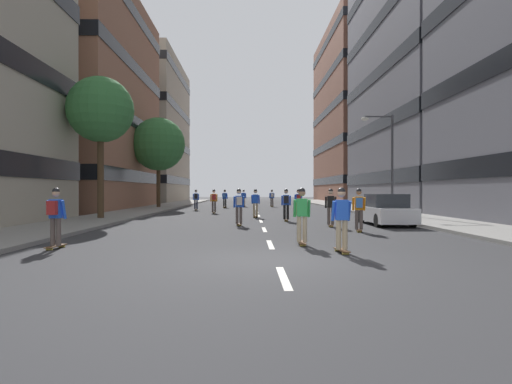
{
  "coord_description": "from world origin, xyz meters",
  "views": [
    {
      "loc": [
        -0.68,
        -10.18,
        1.7
      ],
      "look_at": [
        0.0,
        28.21,
        1.55
      ],
      "focal_mm": 29.59,
      "sensor_mm": 36.0,
      "label": 1
    }
  ],
  "objects": [
    {
      "name": "building_left_mid",
      "position": [
        -18.75,
        28.83,
        9.99
      ],
      "size": [
        15.61,
        19.94,
        19.79
      ],
      "color": "#9E6B51",
      "rests_on": "ground_plane"
    },
    {
      "name": "skater_0",
      "position": [
        -0.25,
        16.1,
        0.98
      ],
      "size": [
        0.56,
        0.92,
        1.78
      ],
      "color": "brown",
      "rests_on": "ground_plane"
    },
    {
      "name": "skater_4",
      "position": [
        1.39,
        12.99,
        1.02
      ],
      "size": [
        0.54,
        0.91,
        1.78
      ],
      "color": "brown",
      "rests_on": "ground_plane"
    },
    {
      "name": "parked_car_near",
      "position": [
        6.05,
        10.4,
        0.7
      ],
      "size": [
        1.82,
        4.4,
        1.52
      ],
      "color": "silver",
      "rests_on": "ground_plane"
    },
    {
      "name": "street_tree_near",
      "position": [
        -9.13,
        14.0,
        6.27
      ],
      "size": [
        3.73,
        3.73,
        8.04
      ],
      "color": "#4C3823",
      "rests_on": "sidewalk_left"
    },
    {
      "name": "skater_6",
      "position": [
        2.76,
        18.88,
        1.02
      ],
      "size": [
        0.54,
        0.91,
        1.78
      ],
      "color": "brown",
      "rests_on": "ground_plane"
    },
    {
      "name": "skater_2",
      "position": [
        -6.29,
        2.13,
        1.02
      ],
      "size": [
        0.55,
        0.92,
        1.78
      ],
      "color": "brown",
      "rests_on": "ground_plane"
    },
    {
      "name": "skater_5",
      "position": [
        -1.19,
        33.33,
        0.98
      ],
      "size": [
        0.57,
        0.92,
        1.78
      ],
      "color": "brown",
      "rests_on": "ground_plane"
    },
    {
      "name": "skater_10",
      "position": [
        1.74,
        33.4,
        1.02
      ],
      "size": [
        0.56,
        0.92,
        1.78
      ],
      "color": "brown",
      "rests_on": "ground_plane"
    },
    {
      "name": "lane_markings",
      "position": [
        0.0,
        25.5,
        0.0
      ],
      "size": [
        0.16,
        57.2,
        0.01
      ],
      "color": "silver",
      "rests_on": "ground_plane"
    },
    {
      "name": "street_tree_mid",
      "position": [
        -9.13,
        29.44,
        6.01
      ],
      "size": [
        4.96,
        4.96,
        8.37
      ],
      "color": "#4C3823",
      "rests_on": "sidewalk_left"
    },
    {
      "name": "streetlamp_right",
      "position": [
        8.38,
        17.31,
        4.14
      ],
      "size": [
        2.13,
        0.3,
        6.5
      ],
      "color": "#3F3F44",
      "rests_on": "sidewalk_right"
    },
    {
      "name": "ground_plane",
      "position": [
        0.0,
        24.39,
        0.0
      ],
      "size": [
        146.34,
        146.34,
        0.0
      ],
      "primitive_type": "plane",
      "color": "#333335"
    },
    {
      "name": "skater_13",
      "position": [
        -5.16,
        25.78,
        1.02
      ],
      "size": [
        0.56,
        0.92,
        1.78
      ],
      "color": "brown",
      "rests_on": "ground_plane"
    },
    {
      "name": "skater_7",
      "position": [
        -3.24,
        21.01,
        1.02
      ],
      "size": [
        0.55,
        0.92,
        1.78
      ],
      "color": "brown",
      "rests_on": "ground_plane"
    },
    {
      "name": "skater_9",
      "position": [
        0.98,
        2.87,
        0.98
      ],
      "size": [
        0.54,
        0.91,
        1.78
      ],
      "color": "brown",
      "rests_on": "ground_plane"
    },
    {
      "name": "skater_3",
      "position": [
        -1.14,
        10.09,
        1.02
      ],
      "size": [
        0.55,
        0.92,
        1.78
      ],
      "color": "brown",
      "rests_on": "ground_plane"
    },
    {
      "name": "building_right_far",
      "position": [
        18.75,
        53.42,
        13.04
      ],
      "size": [
        15.61,
        23.94,
        25.9
      ],
      "color": "brown",
      "rests_on": "ground_plane"
    },
    {
      "name": "building_left_far",
      "position": [
        -18.75,
        53.42,
        10.55
      ],
      "size": [
        15.61,
        20.91,
        20.92
      ],
      "color": "#B2A893",
      "rests_on": "ground_plane"
    },
    {
      "name": "skater_8",
      "position": [
        1.85,
        1.2,
        0.98
      ],
      "size": [
        0.55,
        0.92,
        1.78
      ],
      "color": "brown",
      "rests_on": "ground_plane"
    },
    {
      "name": "skater_1",
      "position": [
        -3.0,
        30.88,
        1.02
      ],
      "size": [
        0.56,
        0.92,
        1.78
      ],
      "color": "brown",
      "rests_on": "ground_plane"
    },
    {
      "name": "skater_11",
      "position": [
        3.84,
        6.97,
        1.02
      ],
      "size": [
        0.56,
        0.92,
        1.78
      ],
      "color": "brown",
      "rests_on": "ground_plane"
    },
    {
      "name": "sidewalk_right",
      "position": [
        9.13,
        27.44,
        0.07
      ],
      "size": [
        3.76,
        67.07,
        0.14
      ],
      "primitive_type": "cube",
      "color": "gray",
      "rests_on": "ground_plane"
    },
    {
      "name": "sidewalk_left",
      "position": [
        -9.13,
        27.44,
        0.07
      ],
      "size": [
        3.76,
        67.07,
        0.14
      ],
      "primitive_type": "cube",
      "color": "gray",
      "rests_on": "ground_plane"
    },
    {
      "name": "building_right_mid",
      "position": [
        18.75,
        28.83,
        19.02
      ],
      "size": [
        15.61,
        20.98,
        37.86
      ],
      "color": "slate",
      "rests_on": "ground_plane"
    },
    {
      "name": "skater_12",
      "position": [
        3.15,
        9.38,
        0.98
      ],
      "size": [
        0.55,
        0.92,
        1.78
      ],
      "color": "brown",
      "rests_on": "ground_plane"
    }
  ]
}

